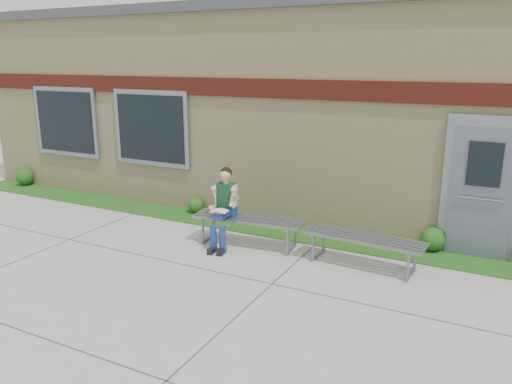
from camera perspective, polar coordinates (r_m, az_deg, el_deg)
The scene contains 9 objects.
ground at distance 7.33m, azimuth -7.06°, elevation -10.38°, with size 80.00×80.00×0.00m, color #9E9E99.
grass_strip at distance 9.43m, azimuth 1.78°, elevation -4.33°, with size 16.00×0.80×0.02m, color #1E4B14.
school_building at distance 12.09m, azimuth 8.83°, elevation 9.96°, with size 16.20×6.22×4.20m.
bench_left at distance 8.57m, azimuth -0.87°, elevation -3.67°, with size 1.97×0.73×0.50m.
bench_right at distance 7.89m, azimuth 12.15°, elevation -5.78°, with size 1.90×0.65×0.49m.
girl at distance 8.47m, azimuth -3.71°, elevation -1.50°, with size 0.50×0.80×1.36m.
shrub_west at distance 13.93m, azimuth -24.91°, elevation 1.60°, with size 0.43×0.43×0.43m, color #1E4B14.
shrub_mid at distance 10.46m, azimuth -6.89°, elevation -1.48°, with size 0.32×0.32×0.32m, color #1E4B14.
shrub_east at distance 8.85m, azimuth 19.51°, elevation -5.10°, with size 0.40×0.40×0.40m, color #1E4B14.
Camera 1 is at (3.77, -5.45, 3.13)m, focal length 35.00 mm.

